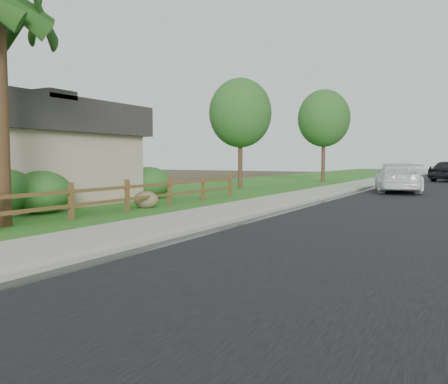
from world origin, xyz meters
The scene contains 12 objects.
curb centered at (0.40, 35.00, 0.06)m, with size 0.40×90.00×0.12m, color gray.
wet_gutter centered at (0.75, 35.00, 0.02)m, with size 0.50×90.00×0.00m, color black.
sidewalk centered at (-0.90, 35.00, 0.05)m, with size 2.20×90.00×0.10m, color gray.
grass_strip centered at (-2.80, 35.00, 0.03)m, with size 1.60×90.00×0.06m, color #195317.
lawn_near centered at (-8.00, 35.00, 0.02)m, with size 9.00×90.00×0.04m, color #195317.
ranch_fence centered at (-3.60, 6.40, 0.62)m, with size 0.12×16.92×1.10m.
white_suv centered at (2.64, 21.85, 0.80)m, with size 2.18×5.35×1.55m, color white.
boulder centered at (-3.90, 8.97, 0.32)m, with size 0.95×0.72×0.64m, color brown.
shrub_c centered at (-5.83, 6.07, 0.70)m, with size 1.93×1.93×1.39m, color #1D491A.
shrub_d centered at (-6.50, 12.49, 0.71)m, with size 2.08×2.08×1.42m, color #1D491A.
tree_near_left centered at (-5.71, 20.04, 4.37)m, with size 3.59×3.59×6.36m.
tree_mid_left centered at (-3.90, 30.31, 4.76)m, with size 3.86×3.86×6.90m.
Camera 1 is at (6.49, -4.38, 1.76)m, focal length 38.00 mm.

